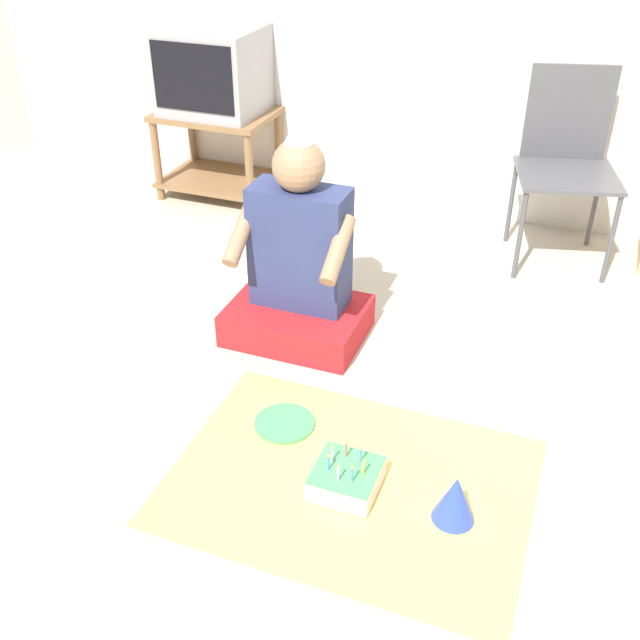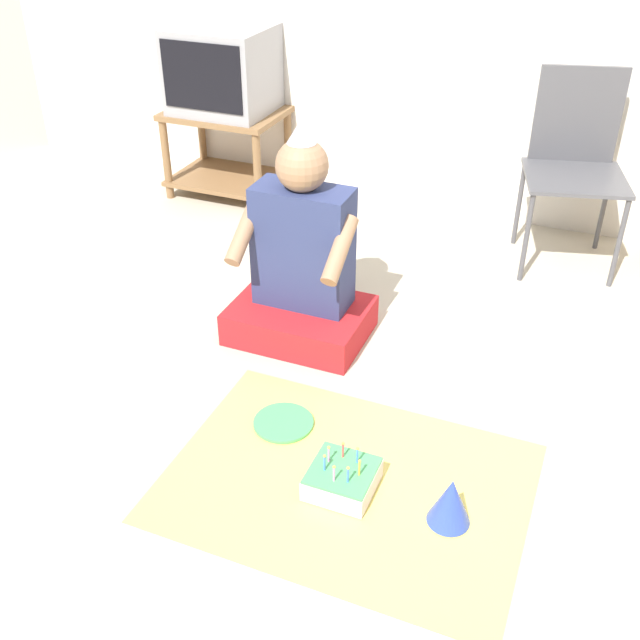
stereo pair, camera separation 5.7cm
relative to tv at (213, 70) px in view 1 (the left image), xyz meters
The scene contains 9 objects.
ground_plane 2.56m from the tv, 47.23° to the right, with size 16.00×16.00×0.00m, color #BCB29E.
tv_stand 0.42m from the tv, 90.00° to the right, with size 0.64×0.47×0.49m.
tv is the anchor object (origin of this frame).
folding_chair 1.91m from the tv, ahead, with size 0.54×0.53×0.90m.
person_seated 1.62m from the tv, 50.67° to the right, with size 0.55×0.41×0.91m.
party_cloth 2.57m from the tv, 53.06° to the right, with size 1.16×0.85×0.01m.
birthday_cake 2.58m from the tv, 53.59° to the right, with size 0.21×0.21×0.14m.
party_hat_blue 2.79m from the tv, 47.69° to the right, with size 0.13×0.13×0.17m.
paper_plate 2.25m from the tv, 56.81° to the right, with size 0.22×0.22×0.01m.
Camera 1 is at (0.35, -1.85, 1.76)m, focal length 42.00 mm.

